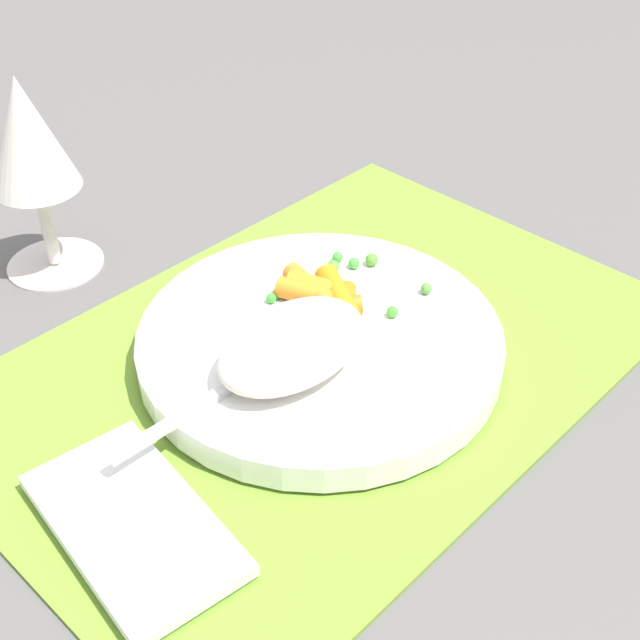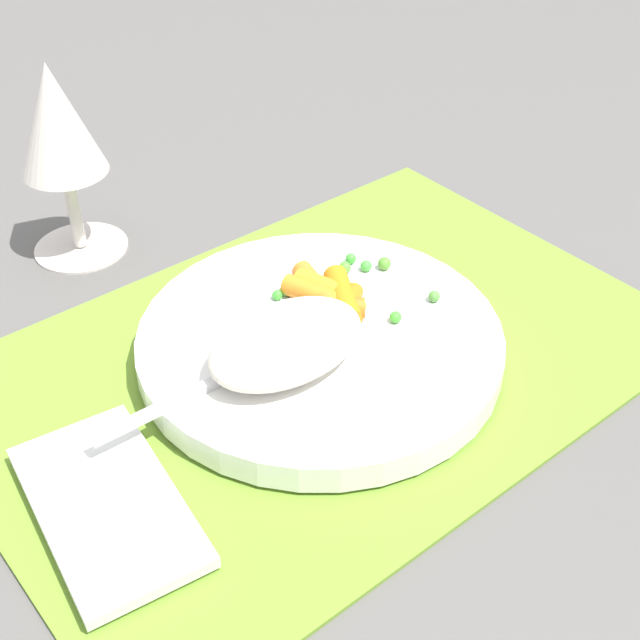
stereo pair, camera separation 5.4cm
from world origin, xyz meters
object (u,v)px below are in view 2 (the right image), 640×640
at_px(plate, 320,343).
at_px(wine_glass, 58,128).
at_px(napkin, 108,505).
at_px(rice_mound, 286,343).
at_px(carrot_portion, 329,296).
at_px(fork, 263,356).

relative_size(plate, wine_glass, 1.57).
height_order(plate, wine_glass, wine_glass).
height_order(plate, napkin, plate).
height_order(rice_mound, carrot_portion, rice_mound).
bearing_deg(wine_glass, carrot_portion, -68.39).
relative_size(rice_mound, wine_glass, 0.69).
bearing_deg(plate, rice_mound, -163.76).
bearing_deg(wine_glass, napkin, -114.05).
bearing_deg(carrot_portion, napkin, -166.65).
bearing_deg(napkin, wine_glass, 65.95).
distance_m(plate, fork, 0.05).
relative_size(rice_mound, carrot_portion, 1.41).
bearing_deg(rice_mound, carrot_portion, 26.14).
relative_size(wine_glass, napkin, 1.16).
height_order(plate, rice_mound, rice_mound).
xyz_separation_m(carrot_portion, wine_glass, (-0.08, 0.21, 0.07)).
distance_m(carrot_portion, wine_glass, 0.24).
distance_m(carrot_portion, napkin, 0.21).
bearing_deg(carrot_portion, wine_glass, 111.61).
relative_size(plate, napkin, 1.82).
distance_m(plate, carrot_portion, 0.03).
distance_m(wine_glass, napkin, 0.30).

